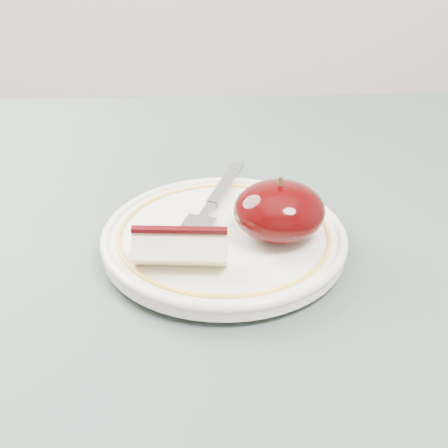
{
  "coord_description": "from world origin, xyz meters",
  "views": [
    {
      "loc": [
        0.04,
        -0.44,
        1.06
      ],
      "look_at": [
        0.06,
        0.03,
        0.78
      ],
      "focal_mm": 50.0,
      "sensor_mm": 36.0,
      "label": 1
    }
  ],
  "objects_px": {
    "table": "(163,350)",
    "plate": "(224,238)",
    "fork": "(212,204)",
    "apple_half": "(279,211)"
  },
  "relations": [
    {
      "from": "table",
      "to": "apple_half",
      "type": "relative_size",
      "value": 11.32
    },
    {
      "from": "apple_half",
      "to": "table",
      "type": "bearing_deg",
      "value": -165.38
    },
    {
      "from": "plate",
      "to": "apple_half",
      "type": "distance_m",
      "value": 0.06
    },
    {
      "from": "table",
      "to": "plate",
      "type": "distance_m",
      "value": 0.12
    },
    {
      "from": "plate",
      "to": "apple_half",
      "type": "bearing_deg",
      "value": -5.01
    },
    {
      "from": "table",
      "to": "plate",
      "type": "relative_size",
      "value": 4.13
    },
    {
      "from": "fork",
      "to": "plate",
      "type": "bearing_deg",
      "value": -148.31
    },
    {
      "from": "fork",
      "to": "table",
      "type": "bearing_deg",
      "value": 167.41
    },
    {
      "from": "plate",
      "to": "fork",
      "type": "relative_size",
      "value": 1.25
    },
    {
      "from": "fork",
      "to": "apple_half",
      "type": "bearing_deg",
      "value": -111.44
    }
  ]
}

